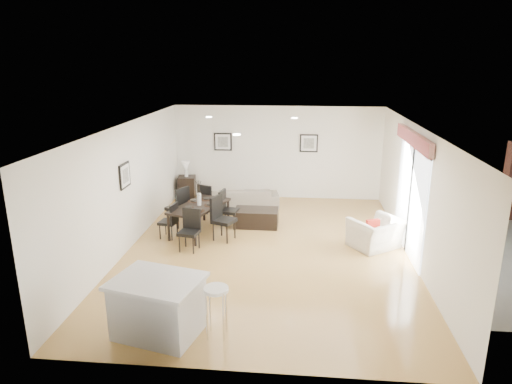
# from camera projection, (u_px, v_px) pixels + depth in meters

# --- Properties ---
(ground) EXTENTS (8.00, 8.00, 0.00)m
(ground) POSITION_uv_depth(u_px,v_px,m) (267.00, 250.00, 9.85)
(ground) COLOR tan
(ground) RESTS_ON ground
(wall_back) EXTENTS (6.00, 0.04, 2.70)m
(wall_back) POSITION_uv_depth(u_px,v_px,m) (277.00, 153.00, 13.29)
(wall_back) COLOR white
(wall_back) RESTS_ON ground
(wall_front) EXTENTS (6.00, 0.04, 2.70)m
(wall_front) POSITION_uv_depth(u_px,v_px,m) (245.00, 279.00, 5.65)
(wall_front) COLOR white
(wall_front) RESTS_ON ground
(wall_left) EXTENTS (0.04, 8.00, 2.70)m
(wall_left) POSITION_uv_depth(u_px,v_px,m) (128.00, 187.00, 9.75)
(wall_left) COLOR white
(wall_left) RESTS_ON ground
(wall_right) EXTENTS (0.04, 8.00, 2.70)m
(wall_right) POSITION_uv_depth(u_px,v_px,m) (416.00, 194.00, 9.20)
(wall_right) COLOR white
(wall_right) RESTS_ON ground
(ceiling) EXTENTS (6.00, 8.00, 0.02)m
(ceiling) POSITION_uv_depth(u_px,v_px,m) (268.00, 126.00, 9.09)
(ceiling) COLOR white
(ceiling) RESTS_ON wall_back
(sofa) EXTENTS (1.99, 1.05, 0.55)m
(sofa) POSITION_uv_depth(u_px,v_px,m) (244.00, 197.00, 12.68)
(sofa) COLOR gray
(sofa) RESTS_ON ground
(armchair) EXTENTS (1.34, 1.30, 0.66)m
(armchair) POSITION_uv_depth(u_px,v_px,m) (376.00, 233.00, 9.92)
(armchair) COLOR beige
(armchair) RESTS_ON ground
(dining_table) EXTENTS (1.32, 1.80, 0.68)m
(dining_table) POSITION_uv_depth(u_px,v_px,m) (199.00, 208.00, 10.73)
(dining_table) COLOR black
(dining_table) RESTS_ON ground
(dining_chair_wnear) EXTENTS (0.43, 0.43, 0.83)m
(dining_chair_wnear) POSITION_uv_depth(u_px,v_px,m) (171.00, 219.00, 10.42)
(dining_chair_wnear) COLOR black
(dining_chair_wnear) RESTS_ON ground
(dining_chair_wfar) EXTENTS (0.61, 0.61, 1.00)m
(dining_chair_wfar) POSITION_uv_depth(u_px,v_px,m) (180.00, 204.00, 11.15)
(dining_chair_wfar) COLOR black
(dining_chair_wfar) RESTS_ON ground
(dining_chair_enear) EXTENTS (0.59, 0.59, 1.02)m
(dining_chair_enear) POSITION_uv_depth(u_px,v_px,m) (221.00, 215.00, 10.33)
(dining_chair_enear) COLOR black
(dining_chair_enear) RESTS_ON ground
(dining_chair_efar) EXTENTS (0.48, 0.48, 0.92)m
(dining_chair_efar) POSITION_uv_depth(u_px,v_px,m) (226.00, 207.00, 11.11)
(dining_chair_efar) COLOR black
(dining_chair_efar) RESTS_ON ground
(dining_chair_head) EXTENTS (0.47, 0.47, 0.90)m
(dining_chair_head) POSITION_uv_depth(u_px,v_px,m) (190.00, 227.00, 9.80)
(dining_chair_head) COLOR black
(dining_chair_head) RESTS_ON ground
(dining_chair_foot) EXTENTS (0.53, 0.53, 0.90)m
(dining_chair_foot) POSITION_uv_depth(u_px,v_px,m) (207.00, 199.00, 11.73)
(dining_chair_foot) COLOR black
(dining_chair_foot) RESTS_ON ground
(vase) EXTENTS (0.73, 1.15, 0.61)m
(vase) POSITION_uv_depth(u_px,v_px,m) (199.00, 196.00, 10.65)
(vase) COLOR white
(vase) RESTS_ON dining_table
(coffee_table) EXTENTS (1.06, 0.64, 0.42)m
(coffee_table) POSITION_uv_depth(u_px,v_px,m) (256.00, 218.00, 11.25)
(coffee_table) COLOR black
(coffee_table) RESTS_ON ground
(side_table) EXTENTS (0.54, 0.54, 0.65)m
(side_table) POSITION_uv_depth(u_px,v_px,m) (187.00, 187.00, 13.50)
(side_table) COLOR black
(side_table) RESTS_ON ground
(table_lamp) EXTENTS (0.24, 0.24, 0.46)m
(table_lamp) POSITION_uv_depth(u_px,v_px,m) (186.00, 167.00, 13.32)
(table_lamp) COLOR white
(table_lamp) RESTS_ON side_table
(cushion) EXTENTS (0.31, 0.20, 0.30)m
(cushion) POSITION_uv_depth(u_px,v_px,m) (373.00, 226.00, 9.79)
(cushion) COLOR maroon
(cushion) RESTS_ON armchair
(kitchen_island) EXTENTS (1.47, 1.26, 0.89)m
(kitchen_island) POSITION_uv_depth(u_px,v_px,m) (158.00, 306.00, 6.77)
(kitchen_island) COLOR silver
(kitchen_island) RESTS_ON ground
(bar_stool) EXTENTS (0.36, 0.36, 0.80)m
(bar_stool) POSITION_uv_depth(u_px,v_px,m) (216.00, 295.00, 6.62)
(bar_stool) COLOR white
(bar_stool) RESTS_ON ground
(framed_print_back_left) EXTENTS (0.52, 0.04, 0.52)m
(framed_print_back_left) POSITION_uv_depth(u_px,v_px,m) (223.00, 142.00, 13.33)
(framed_print_back_left) COLOR black
(framed_print_back_left) RESTS_ON wall_back
(framed_print_back_right) EXTENTS (0.52, 0.04, 0.52)m
(framed_print_back_right) POSITION_uv_depth(u_px,v_px,m) (309.00, 143.00, 13.10)
(framed_print_back_right) COLOR black
(framed_print_back_right) RESTS_ON wall_back
(framed_print_left_wall) EXTENTS (0.04, 0.52, 0.52)m
(framed_print_left_wall) POSITION_uv_depth(u_px,v_px,m) (125.00, 176.00, 9.47)
(framed_print_left_wall) COLOR black
(framed_print_left_wall) RESTS_ON wall_left
(sliding_door) EXTENTS (0.12, 2.70, 2.57)m
(sliding_door) POSITION_uv_depth(u_px,v_px,m) (412.00, 176.00, 9.40)
(sliding_door) COLOR white
(sliding_door) RESTS_ON wall_right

